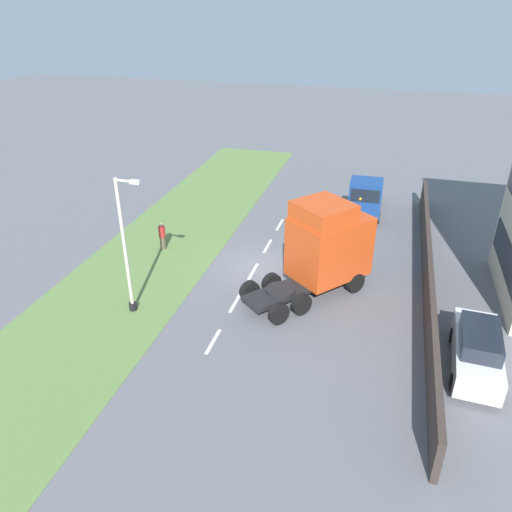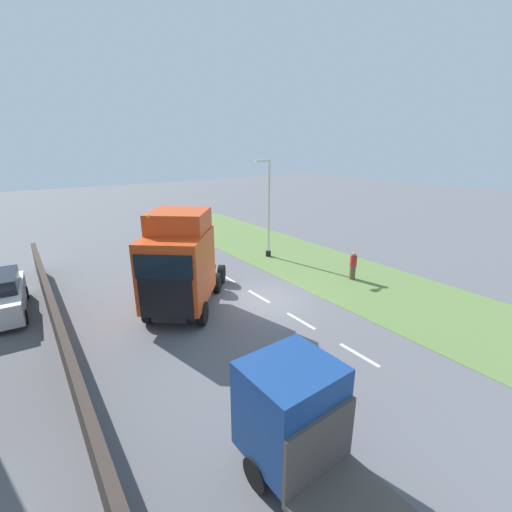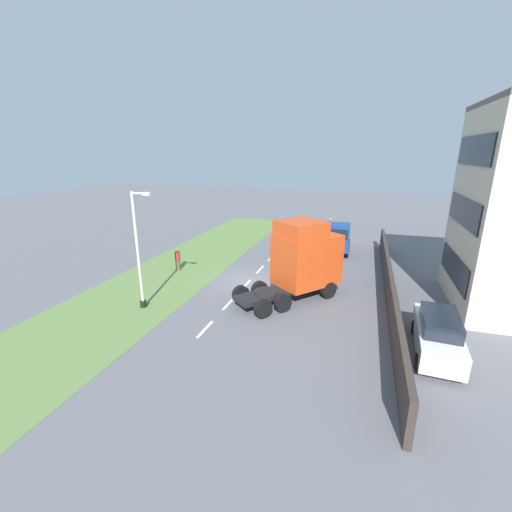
{
  "view_description": "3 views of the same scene",
  "coord_description": "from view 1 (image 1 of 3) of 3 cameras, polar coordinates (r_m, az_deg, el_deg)",
  "views": [
    {
      "loc": [
        6.47,
        -23.4,
        13.48
      ],
      "look_at": [
        0.59,
        -2.21,
        1.81
      ],
      "focal_mm": 35.0,
      "sensor_mm": 36.0,
      "label": 1
    },
    {
      "loc": [
        9.53,
        12.46,
        7.44
      ],
      "look_at": [
        0.65,
        -0.04,
        2.5
      ],
      "focal_mm": 24.0,
      "sensor_mm": 36.0,
      "label": 2
    },
    {
      "loc": [
        7.12,
        -21.06,
        8.61
      ],
      "look_at": [
        1.45,
        -3.12,
        2.85
      ],
      "focal_mm": 24.0,
      "sensor_mm": 36.0,
      "label": 3
    }
  ],
  "objects": [
    {
      "name": "ground_plane",
      "position": [
        27.77,
        0.06,
        -1.09
      ],
      "size": [
        120.0,
        120.0,
        0.0
      ],
      "primitive_type": "plane",
      "color": "slate",
      "rests_on": "ground"
    },
    {
      "name": "grass_verge",
      "position": [
        29.75,
        -11.15,
        0.45
      ],
      "size": [
        7.0,
        44.0,
        0.01
      ],
      "color": "#607F42",
      "rests_on": "ground"
    },
    {
      "name": "lane_markings",
      "position": [
        27.19,
        -0.34,
        -1.77
      ],
      "size": [
        0.16,
        14.6,
        0.0
      ],
      "color": "white",
      "rests_on": "ground"
    },
    {
      "name": "boundary_wall",
      "position": [
        26.7,
        19.02,
        -1.89
      ],
      "size": [
        0.25,
        24.0,
        1.76
      ],
      "color": "#382D28",
      "rests_on": "ground"
    },
    {
      "name": "lorry_cab",
      "position": [
        24.8,
        7.93,
        1.07
      ],
      "size": [
        6.08,
        6.56,
        4.88
      ],
      "rotation": [
        0.0,
        0.0,
        -0.69
      ],
      "color": "black",
      "rests_on": "ground"
    },
    {
      "name": "flatbed_truck",
      "position": [
        33.75,
        12.38,
        6.47
      ],
      "size": [
        2.21,
        5.39,
        2.85
      ],
      "rotation": [
        0.0,
        0.0,
        3.16
      ],
      "color": "navy",
      "rests_on": "ground"
    },
    {
      "name": "parked_car",
      "position": [
        21.94,
        23.96,
        -9.74
      ],
      "size": [
        2.03,
        4.86,
        1.91
      ],
      "rotation": [
        0.0,
        0.0,
        -0.06
      ],
      "color": "silver",
      "rests_on": "ground"
    },
    {
      "name": "lamp_post",
      "position": [
        23.2,
        -14.52,
        0.16
      ],
      "size": [
        1.3,
        0.36,
        6.63
      ],
      "color": "black",
      "rests_on": "ground"
    },
    {
      "name": "pedestrian",
      "position": [
        29.74,
        -10.66,
        2.21
      ],
      "size": [
        0.39,
        0.39,
        1.65
      ],
      "color": "brown",
      "rests_on": "ground"
    }
  ]
}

